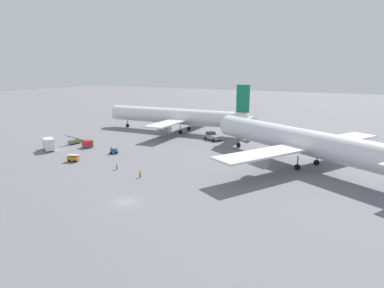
# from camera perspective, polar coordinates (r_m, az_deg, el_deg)

# --- Properties ---
(ground_plane) EXTENTS (600.00, 600.00, 0.00)m
(ground_plane) POSITION_cam_1_polar(r_m,az_deg,el_deg) (58.71, -11.56, -9.75)
(ground_plane) COLOR slate
(airliner_at_gate_left) EXTENTS (59.26, 40.37, 17.34)m
(airliner_at_gate_left) POSITION_cam_1_polar(r_m,az_deg,el_deg) (119.92, -2.66, 4.77)
(airliner_at_gate_left) COLOR white
(airliner_at_gate_left) RESTS_ON ground
(airliner_being_pushed) EXTENTS (52.41, 46.48, 15.87)m
(airliner_being_pushed) POSITION_cam_1_polar(r_m,az_deg,el_deg) (81.63, 17.80, 0.54)
(airliner_being_pushed) COLOR silver
(airliner_being_pushed) RESTS_ON ground
(pushback_tug) EXTENTS (8.79, 5.39, 2.81)m
(pushback_tug) POSITION_cam_1_polar(r_m,az_deg,el_deg) (106.23, 3.61, 1.35)
(pushback_tug) COLOR gray
(pushback_tug) RESTS_ON ground
(gse_catering_truck_tall) EXTENTS (6.26, 5.00, 3.50)m
(gse_catering_truck_tall) POSITION_cam_1_polar(r_m,az_deg,el_deg) (100.77, -23.55, -0.01)
(gse_catering_truck_tall) COLOR silver
(gse_catering_truck_tall) RESTS_ON ground
(gse_container_dolly_flat) EXTENTS (3.60, 2.85, 2.15)m
(gse_container_dolly_flat) POSITION_cam_1_polar(r_m,az_deg,el_deg) (100.50, -17.60, 0.09)
(gse_container_dolly_flat) COLOR slate
(gse_container_dolly_flat) RESTS_ON ground
(gse_baggage_cart_near_cluster) EXTENTS (3.12, 2.50, 1.71)m
(gse_baggage_cart_near_cluster) POSITION_cam_1_polar(r_m,az_deg,el_deg) (86.45, -19.82, -2.30)
(gse_baggage_cart_near_cluster) COLOR orange
(gse_baggage_cart_near_cluster) RESTS_ON ground
(gse_gpu_cart_small) EXTENTS (2.63, 2.47, 1.90)m
(gse_gpu_cart_small) POSITION_cam_1_polar(r_m,az_deg,el_deg) (91.38, -13.34, -1.13)
(gse_gpu_cart_small) COLOR #2D5199
(gse_gpu_cart_small) RESTS_ON ground
(gse_belt_loader_portside) EXTENTS (2.29, 5.03, 3.02)m
(gse_belt_loader_portside) POSITION_cam_1_polar(r_m,az_deg,el_deg) (106.70, -19.56, 0.47)
(gse_belt_loader_portside) COLOR #666B4C
(gse_belt_loader_portside) RESTS_ON ground
(ground_crew_ramp_agent_by_cones) EXTENTS (0.38, 0.45, 1.55)m
(ground_crew_ramp_agent_by_cones) POSITION_cam_1_polar(r_m,az_deg,el_deg) (70.49, -8.96, -5.08)
(ground_crew_ramp_agent_by_cones) COLOR #2D3351
(ground_crew_ramp_agent_by_cones) RESTS_ON ground
(ground_crew_marshaller_foreground) EXTENTS (0.46, 0.37, 1.55)m
(ground_crew_marshaller_foreground) POSITION_cam_1_polar(r_m,az_deg,el_deg) (77.01, -12.86, -3.70)
(ground_crew_marshaller_foreground) COLOR #4C4C51
(ground_crew_marshaller_foreground) RESTS_ON ground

